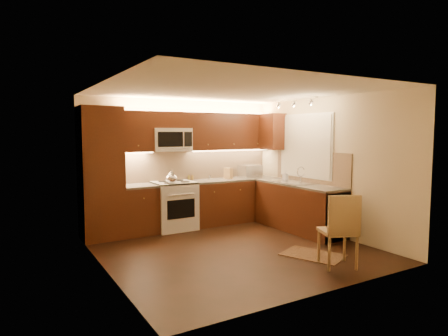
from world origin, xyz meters
TOP-DOWN VIEW (x-y plane):
  - floor at (0.00, 0.00)m, footprint 4.00×4.00m
  - ceiling at (0.00, 0.00)m, footprint 4.00×4.00m
  - wall_back at (0.00, 2.00)m, footprint 4.00×0.01m
  - wall_front at (0.00, -2.00)m, footprint 4.00×0.01m
  - wall_left at (-2.00, 0.00)m, footprint 0.01×4.00m
  - wall_right at (2.00, 0.00)m, footprint 0.01×4.00m
  - pantry at (-1.65, 1.70)m, footprint 0.70×0.60m
  - base_cab_back_left at (-0.99, 1.70)m, footprint 0.62×0.60m
  - counter_back_left at (-0.99, 1.70)m, footprint 0.62×0.60m
  - base_cab_back_right at (1.04, 1.70)m, footprint 1.92×0.60m
  - counter_back_right at (1.04, 1.70)m, footprint 1.92×0.60m
  - base_cab_right at (1.70, 0.40)m, footprint 0.60×2.00m
  - counter_right at (1.70, 0.40)m, footprint 0.60×2.00m
  - dishwasher at (1.70, -0.30)m, footprint 0.58×0.60m
  - backsplash_back at (0.35, 1.99)m, footprint 3.30×0.02m
  - backsplash_right at (1.99, 0.40)m, footprint 0.02×2.00m
  - upper_cab_back_left at (-0.99, 1.82)m, footprint 0.62×0.35m
  - upper_cab_back_right at (1.04, 1.82)m, footprint 1.92×0.35m
  - upper_cab_bridge at (-0.30, 1.82)m, footprint 0.76×0.35m
  - upper_cab_right_corner at (1.82, 1.40)m, footprint 0.35×0.50m
  - stove at (-0.30, 1.68)m, footprint 0.76×0.65m
  - microwave at (-0.30, 1.81)m, footprint 0.76×0.38m
  - window_frame at (1.99, 0.55)m, footprint 0.03×1.44m
  - window_blinds at (1.97, 0.55)m, footprint 0.02×1.36m
  - sink at (1.70, 0.55)m, footprint 0.52×0.86m
  - faucet at (1.88, 0.55)m, footprint 0.20×0.04m
  - track_light_bar at (1.55, 0.40)m, footprint 0.04×1.20m
  - kettle at (-0.45, 1.45)m, footprint 0.23×0.23m
  - toaster_oven at (1.48, 1.72)m, footprint 0.46×0.35m
  - knife_block at (0.94, 1.72)m, footprint 0.15×0.19m
  - spice_jar_a at (0.14, 1.94)m, footprint 0.05×0.05m
  - spice_jar_b at (0.14, 1.94)m, footprint 0.05×0.05m
  - spice_jar_c at (0.54, 1.81)m, footprint 0.06×0.06m
  - spice_jar_d at (0.22, 1.94)m, footprint 0.05×0.05m
  - soap_bottle at (1.79, 0.92)m, footprint 0.10×0.11m
  - rug at (0.86, -0.90)m, footprint 0.89×1.04m
  - dining_chair at (0.83, -1.41)m, footprint 0.59×0.59m

SIDE VIEW (x-z plane):
  - floor at x=0.00m, z-range -0.01..0.01m
  - rug at x=0.86m, z-range 0.00..0.01m
  - base_cab_back_left at x=-0.99m, z-range 0.00..0.86m
  - base_cab_back_right at x=1.04m, z-range 0.00..0.86m
  - base_cab_right at x=1.70m, z-range 0.00..0.86m
  - dishwasher at x=1.70m, z-range 0.01..0.85m
  - stove at x=-0.30m, z-range 0.00..0.92m
  - dining_chair at x=0.83m, z-range 0.00..1.02m
  - counter_back_left at x=-0.99m, z-range 0.86..0.90m
  - counter_back_right at x=1.04m, z-range 0.86..0.90m
  - counter_right at x=1.70m, z-range 0.86..0.90m
  - spice_jar_c at x=0.54m, z-range 0.90..0.99m
  - spice_jar_d at x=0.22m, z-range 0.90..0.99m
  - spice_jar_a at x=0.14m, z-range 0.90..1.00m
  - spice_jar_b at x=0.14m, z-range 0.90..1.00m
  - sink at x=1.70m, z-range 0.90..1.05m
  - soap_bottle at x=1.79m, z-range 0.90..1.09m
  - knife_block at x=0.94m, z-range 0.90..1.13m
  - toaster_oven at x=1.48m, z-range 0.90..1.17m
  - kettle at x=-0.45m, z-range 0.92..1.17m
  - faucet at x=1.88m, z-range 0.90..1.20m
  - pantry at x=-1.65m, z-range 0.00..2.30m
  - backsplash_back at x=0.35m, z-range 0.90..1.50m
  - backsplash_right at x=1.99m, z-range 0.90..1.50m
  - wall_back at x=0.00m, z-range 0.00..2.50m
  - wall_front at x=0.00m, z-range 0.00..2.50m
  - wall_left at x=-2.00m, z-range 0.00..2.50m
  - wall_right at x=2.00m, z-range 0.00..2.50m
  - window_frame at x=1.99m, z-range 0.98..2.22m
  - window_blinds at x=1.97m, z-range 1.02..2.18m
  - microwave at x=-0.30m, z-range 1.50..1.94m
  - upper_cab_back_left at x=-0.99m, z-range 1.50..2.25m
  - upper_cab_back_right at x=1.04m, z-range 1.50..2.25m
  - upper_cab_right_corner at x=1.82m, z-range 1.50..2.25m
  - upper_cab_bridge at x=-0.30m, z-range 1.94..2.25m
  - track_light_bar at x=1.55m, z-range 2.44..2.48m
  - ceiling at x=0.00m, z-range 2.50..2.50m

